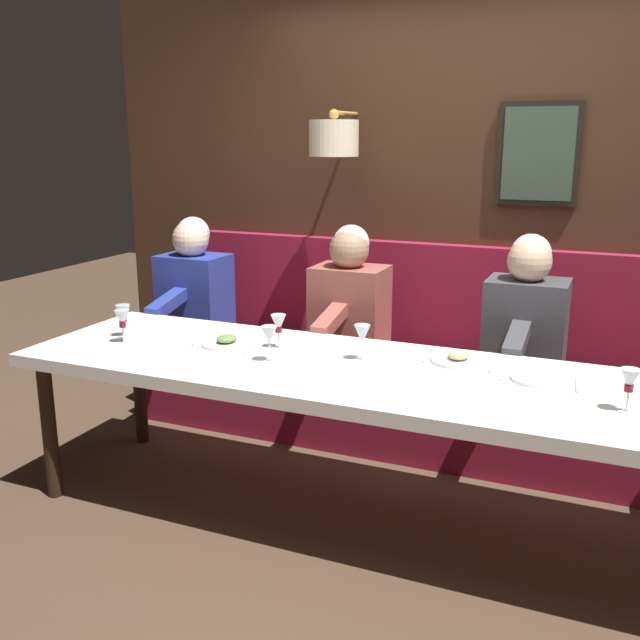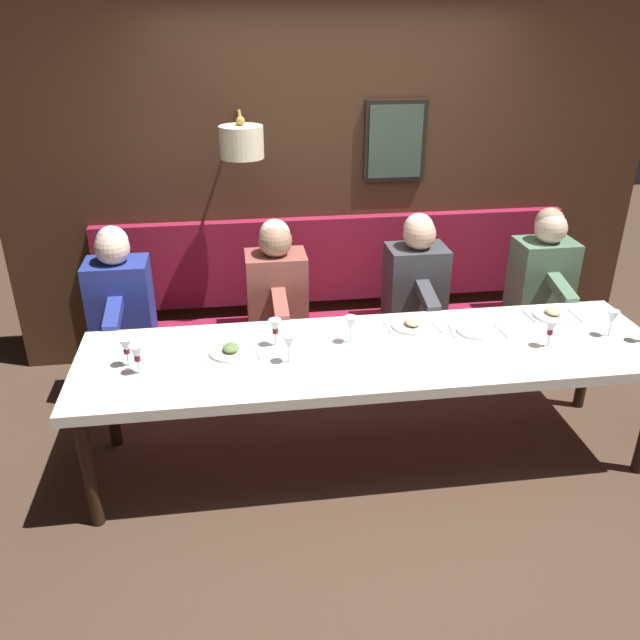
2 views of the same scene
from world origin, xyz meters
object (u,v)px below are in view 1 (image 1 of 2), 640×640
Objects in this scene: diner_far at (194,287)px; wine_glass_6 at (362,335)px; dining_table at (378,382)px; wine_glass_7 at (123,314)px; wine_glass_0 at (629,382)px; diner_middle at (349,301)px; wine_glass_5 at (269,336)px; wine_glass_4 at (278,325)px; diner_near at (526,318)px; wine_glass_2 at (122,320)px.

diner_far reaches higher than wine_glass_6.
diner_far is at bearing 60.53° from wine_glass_6.
dining_table is 19.98× the size of wine_glass_7.
dining_table is 1.00m from wine_glass_0.
wine_glass_5 is at bearing 179.36° from diner_middle.
wine_glass_5 is (-0.96, 0.01, 0.04)m from diner_middle.
wine_glass_7 is (0.08, 0.85, -0.00)m from wine_glass_5.
wine_glass_6 is (-0.78, -0.36, 0.04)m from diner_middle.
wine_glass_7 is at bearing 84.66° from wine_glass_5.
dining_table is at bearing -151.86° from diner_middle.
wine_glass_5 is (-0.96, -1.01, 0.04)m from diner_far.
wine_glass_4 is (-0.76, -0.96, 0.04)m from diner_far.
wine_glass_6 is (-0.78, 0.60, 0.04)m from diner_near.
wine_glass_7 is at bearing 94.72° from wine_glass_6.
wine_glass_7 is (-0.88, -0.16, 0.04)m from diner_far.
wine_glass_5 and wine_glass_7 have the same top height.
dining_table is 1.74m from diner_far.
diner_near is 0.99m from wine_glass_6.
wine_glass_5 is 1.00× the size of wine_glass_7.
wine_glass_4 reaches higher than dining_table.
diner_middle is 4.82× the size of wine_glass_0.
dining_table is 1.02m from diner_near.
dining_table is at bearing -102.92° from wine_glass_4.
diner_middle reaches higher than wine_glass_2.
wine_glass_4 is at bearing 77.08° from dining_table.
wine_glass_5 is at bearing 116.00° from wine_glass_6.
wine_glass_7 is at bearing 98.83° from wine_glass_4.
dining_table is at bearing 83.96° from wine_glass_0.
wine_glass_0 is 1.00× the size of wine_glass_6.
diner_near is 1.28m from wine_glass_4.
wine_glass_2 is at bearing 99.38° from wine_glass_6.
diner_far is 1.22m from wine_glass_4.
wine_glass_2 and wine_glass_5 have the same top height.
diner_far is 4.82× the size of wine_glass_7.
diner_near and diner_middle have the same top height.
diner_far is 4.82× the size of wine_glass_2.
wine_glass_4 is at bearing -128.38° from diner_far.
wine_glass_0 is at bearing -92.56° from wine_glass_7.
wine_glass_2 reaches higher than dining_table.
diner_near is at bearing -90.00° from diner_middle.
diner_near is 4.82× the size of wine_glass_4.
dining_table is 19.98× the size of wine_glass_6.
diner_near is at bearing -37.61° from wine_glass_6.
diner_near is 4.82× the size of wine_glass_2.
dining_table is 19.98× the size of wine_glass_4.
diner_middle is at bearing 24.67° from wine_glass_6.
dining_table is 0.58m from wine_glass_4.
wine_glass_2 is at bearing 94.08° from dining_table.
wine_glass_2 is (-0.97, -0.23, 0.04)m from diner_far.
dining_table is at bearing 150.97° from diner_near.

